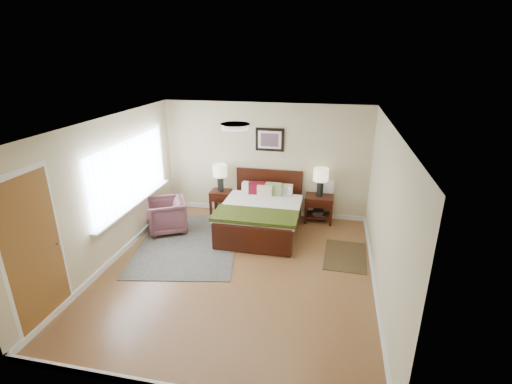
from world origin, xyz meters
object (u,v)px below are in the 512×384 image
Objects in this scene: lamp_right at (321,177)px; nightstand_left at (221,196)px; bed at (261,209)px; lamp_left at (220,173)px; nightstand_right at (319,206)px; rug_persian at (189,243)px; armchair at (167,215)px.

nightstand_left is at bearing -179.49° from lamp_right.
lamp_left reaches higher than bed.
lamp_right is at bearing 90.00° from nightstand_right.
bed is 3.15× the size of lamp_right.
lamp_right reaches higher than rug_persian.
nightstand_left is 0.88× the size of lamp_right.
nightstand_right is 3.22m from armchair.
armchair reaches higher than rug_persian.
rug_persian is (-0.21, -1.53, -0.95)m from lamp_left.
nightstand_right reaches higher than rug_persian.
lamp_right is 3.30m from armchair.
rug_persian is at bearing -97.72° from lamp_left.
rug_persian is at bearing -97.82° from nightstand_left.
lamp_right is (0.00, 0.01, 0.64)m from nightstand_right.
nightstand_right is 0.79× the size of armchair.
lamp_left reaches higher than rug_persian.
nightstand_left is at bearing 71.64° from rug_persian.
lamp_right reaches higher than bed.
bed is 3.23× the size of nightstand_right.
nightstand_left is 0.90× the size of nightstand_right.
lamp_right reaches higher than armchair.
lamp_left is 0.23× the size of rug_persian.
lamp_left is at bearing 90.00° from nightstand_left.
bed reaches higher than nightstand_left.
lamp_left is 1.00× the size of lamp_right.
nightstand_left is at bearing -90.00° from lamp_left.
lamp_left is (-2.21, 0.01, 0.59)m from nightstand_right.
rug_persian is (-2.42, -1.53, -1.01)m from lamp_right.
bed reaches higher than rug_persian.
lamp_left is 0.81× the size of armchair.
lamp_right reaches higher than lamp_left.
nightstand_right is (2.21, 0.01, -0.05)m from nightstand_left.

